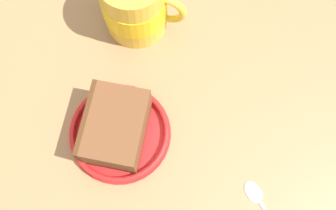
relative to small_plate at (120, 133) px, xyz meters
The scene contains 5 objects.
ground_plane 7.40cm from the small_plate, ahead, with size 126.29×126.29×3.44cm, color #936D47.
small_plate is the anchor object (origin of this frame).
cake_slice 2.67cm from the small_plate, 105.63° to the left, with size 11.17×9.57×5.27cm.
tea_mug 17.40cm from the small_plate, 20.26° to the left, with size 8.94×11.60×10.40cm.
teaspoon 20.42cm from the small_plate, 90.37° to the right, with size 7.67×11.40×0.80cm.
Camera 1 is at (-15.13, -10.20, 51.87)cm, focal length 43.09 mm.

